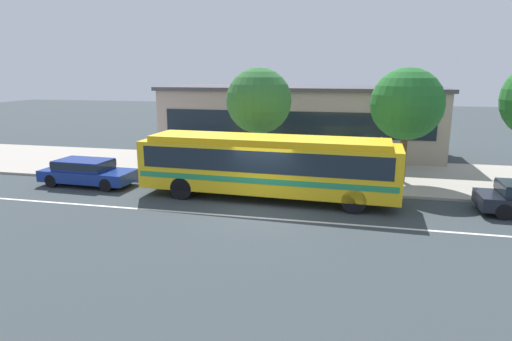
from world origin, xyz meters
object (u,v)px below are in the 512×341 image
(street_tree_near_stop, at_px, (259,101))
(street_tree_mid_block, at_px, (407,104))
(pedestrian_waiting_near_sign, at_px, (338,166))
(sedan_behind_bus, at_px, (87,171))
(bus_stop_sign, at_px, (380,157))
(transit_bus, at_px, (268,163))

(street_tree_near_stop, bearing_deg, street_tree_mid_block, -1.82)
(pedestrian_waiting_near_sign, distance_m, street_tree_mid_block, 4.51)
(sedan_behind_bus, distance_m, pedestrian_waiting_near_sign, 12.38)
(pedestrian_waiting_near_sign, xyz_separation_m, bus_stop_sign, (1.90, -0.66, 0.61))
(transit_bus, bearing_deg, bus_stop_sign, 20.33)
(sedan_behind_bus, height_order, pedestrian_waiting_near_sign, pedestrian_waiting_near_sign)
(transit_bus, height_order, sedan_behind_bus, transit_bus)
(bus_stop_sign, relative_size, street_tree_mid_block, 0.45)
(sedan_behind_bus, xyz_separation_m, street_tree_mid_block, (15.31, 3.69, 3.27))
(bus_stop_sign, bearing_deg, sedan_behind_bus, -173.87)
(transit_bus, height_order, street_tree_mid_block, street_tree_mid_block)
(pedestrian_waiting_near_sign, relative_size, street_tree_mid_block, 0.30)
(street_tree_mid_block, bearing_deg, pedestrian_waiting_near_sign, -154.17)
(sedan_behind_bus, relative_size, bus_stop_sign, 1.87)
(transit_bus, relative_size, street_tree_near_stop, 2.02)
(pedestrian_waiting_near_sign, relative_size, street_tree_near_stop, 0.30)
(sedan_behind_bus, bearing_deg, pedestrian_waiting_near_sign, 10.11)
(sedan_behind_bus, height_order, street_tree_near_stop, street_tree_near_stop)
(street_tree_near_stop, bearing_deg, transit_bus, -72.55)
(pedestrian_waiting_near_sign, height_order, bus_stop_sign, bus_stop_sign)
(street_tree_near_stop, height_order, street_tree_mid_block, street_tree_near_stop)
(transit_bus, bearing_deg, street_tree_mid_block, 33.15)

